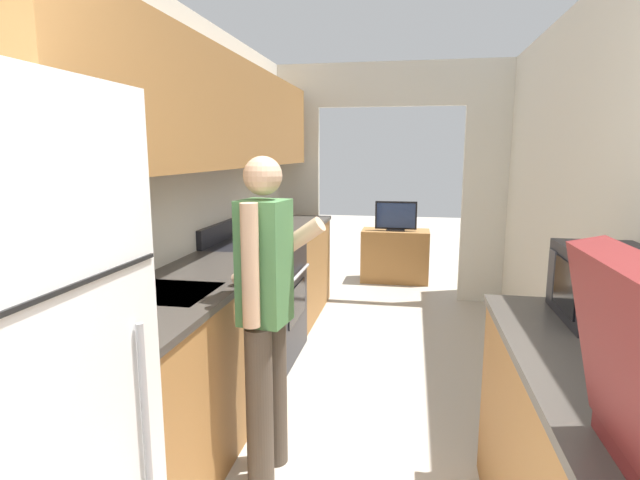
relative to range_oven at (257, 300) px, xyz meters
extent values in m
cube|color=silver|center=(-0.34, -1.24, 0.79)|extent=(0.06, 7.31, 2.50)
cube|color=#9E6B38|center=(-0.15, -0.23, 1.38)|extent=(0.32, 3.83, 0.73)
cube|color=silver|center=(-0.18, 1.85, 0.57)|extent=(0.65, 0.06, 2.05)
cube|color=silver|center=(1.99, 1.85, 0.57)|extent=(0.65, 0.06, 2.05)
cube|color=silver|center=(0.91, 1.85, 1.82)|extent=(2.83, 0.06, 0.45)
cube|color=#9E6B38|center=(-0.01, -1.26, -0.02)|extent=(0.60, 1.76, 0.87)
cube|color=#3D3833|center=(-0.01, -1.27, 0.43)|extent=(0.62, 1.78, 0.03)
cube|color=#9E6B38|center=(-0.01, 1.03, -0.02)|extent=(0.60, 1.30, 0.87)
cube|color=#3D3833|center=(-0.01, 1.04, 0.43)|extent=(0.62, 1.31, 0.03)
cube|color=#9EA3A8|center=(-0.01, -1.37, 0.44)|extent=(0.42, 0.44, 0.00)
cube|color=black|center=(0.37, -2.54, 0.81)|extent=(0.01, 0.72, 0.01)
cylinder|color=#99999E|center=(0.38, -2.30, 0.28)|extent=(0.02, 0.02, 0.71)
cube|color=black|center=(0.00, 0.00, -0.01)|extent=(0.62, 0.76, 0.91)
cube|color=black|center=(0.32, 0.00, -0.01)|extent=(0.01, 0.52, 0.27)
cylinder|color=#B7B7BC|center=(0.34, 0.00, 0.22)|extent=(0.02, 0.61, 0.02)
cube|color=black|center=(-0.29, 0.00, 0.52)|extent=(0.04, 0.76, 0.14)
cylinder|color=#232328|center=(0.13, -0.17, 0.44)|extent=(0.16, 0.16, 0.01)
cylinder|color=#232328|center=(0.13, 0.17, 0.44)|extent=(0.16, 0.16, 0.01)
cylinder|color=#232328|center=(-0.12, -0.17, 0.44)|extent=(0.16, 0.16, 0.01)
cylinder|color=#232328|center=(-0.12, 0.17, 0.44)|extent=(0.16, 0.16, 0.01)
cylinder|color=#4C4238|center=(0.47, -1.45, -0.07)|extent=(0.15, 0.15, 0.78)
cylinder|color=#4C4238|center=(0.49, -1.29, -0.07)|extent=(0.15, 0.15, 0.78)
cube|color=#4C844C|center=(0.48, -1.37, 0.61)|extent=(0.24, 0.24, 0.59)
cylinder|color=#DBAD89|center=(0.46, -1.51, 0.63)|extent=(0.09, 0.09, 0.56)
cylinder|color=#DBAD89|center=(0.50, -1.23, 0.63)|extent=(0.51, 0.15, 0.38)
sphere|color=#DBAD89|center=(0.48, -1.37, 1.02)|extent=(0.18, 0.18, 0.18)
cube|color=black|center=(1.93, -1.45, 0.60)|extent=(0.33, 0.46, 0.30)
cube|color=black|center=(1.76, -1.49, 0.60)|extent=(0.01, 0.28, 0.20)
cube|color=#38383D|center=(1.76, -1.29, 0.60)|extent=(0.01, 0.09, 0.21)
cube|color=#9E6B38|center=(0.97, 2.54, -0.14)|extent=(0.82, 0.42, 0.64)
cube|color=black|center=(0.97, 2.50, 0.19)|extent=(0.22, 0.16, 0.02)
cube|color=black|center=(0.97, 2.50, 0.37)|extent=(0.50, 0.04, 0.34)
cube|color=navy|center=(0.97, 2.48, 0.37)|extent=(0.46, 0.01, 0.30)
cube|color=#B7B7BC|center=(0.05, 0.63, 0.45)|extent=(0.13, 0.23, 0.00)
cube|color=black|center=(0.05, 0.45, 0.46)|extent=(0.07, 0.11, 0.02)
camera|label=1|loc=(1.15, -3.56, 1.12)|focal=28.00mm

